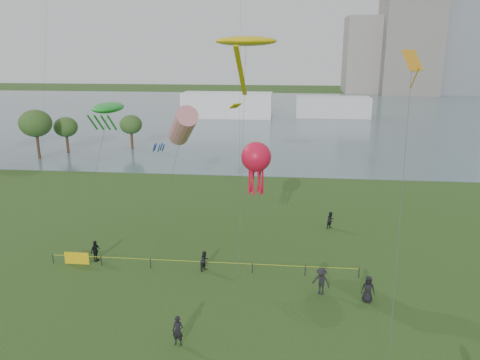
# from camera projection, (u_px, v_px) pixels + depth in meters

# --- Properties ---
(lake) EXTENTS (400.00, 120.00, 0.08)m
(lake) POSITION_uv_depth(u_px,v_px,m) (276.00, 115.00, 120.01)
(lake) COLOR slate
(lake) RESTS_ON ground_plane
(building_mid) EXTENTS (20.00, 20.00, 38.00)m
(building_mid) POSITION_uv_depth(u_px,v_px,m) (409.00, 41.00, 169.59)
(building_mid) COLOR slate
(building_mid) RESTS_ON ground_plane
(building_low) EXTENTS (16.00, 18.00, 28.00)m
(building_low) POSITION_uv_depth(u_px,v_px,m) (366.00, 55.00, 178.08)
(building_low) COLOR gray
(building_low) RESTS_ON ground_plane
(pavilion_left) EXTENTS (22.00, 8.00, 6.00)m
(pavilion_left) POSITION_uv_depth(u_px,v_px,m) (227.00, 105.00, 115.60)
(pavilion_left) COLOR white
(pavilion_left) RESTS_ON ground_plane
(pavilion_right) EXTENTS (18.00, 7.00, 5.00)m
(pavilion_right) POSITION_uv_depth(u_px,v_px,m) (333.00, 107.00, 116.02)
(pavilion_right) COLOR silver
(pavilion_right) RESTS_ON ground_plane
(trees) EXTENTS (26.55, 14.17, 8.79)m
(trees) POSITION_uv_depth(u_px,v_px,m) (25.00, 122.00, 72.51)
(trees) COLOR #3D291C
(trees) RESTS_ON ground_plane
(fence) EXTENTS (24.07, 0.07, 1.05)m
(fence) POSITION_uv_depth(u_px,v_px,m) (124.00, 260.00, 36.71)
(fence) COLOR black
(fence) RESTS_ON ground_plane
(spectator_a) EXTENTS (0.91, 0.98, 1.60)m
(spectator_a) POSITION_uv_depth(u_px,v_px,m) (205.00, 261.00, 36.07)
(spectator_a) COLOR black
(spectator_a) RESTS_ON ground_plane
(spectator_b) EXTENTS (1.45, 1.18, 1.95)m
(spectator_b) POSITION_uv_depth(u_px,v_px,m) (321.00, 281.00, 32.57)
(spectator_b) COLOR black
(spectator_b) RESTS_ON ground_plane
(spectator_c) EXTENTS (0.70, 1.11, 1.76)m
(spectator_c) POSITION_uv_depth(u_px,v_px,m) (95.00, 251.00, 37.64)
(spectator_c) COLOR black
(spectator_c) RESTS_ON ground_plane
(spectator_d) EXTENTS (0.97, 0.70, 1.86)m
(spectator_d) POSITION_uv_depth(u_px,v_px,m) (368.00, 289.00, 31.58)
(spectator_d) COLOR black
(spectator_d) RESTS_ON ground_plane
(spectator_f) EXTENTS (0.72, 0.53, 1.83)m
(spectator_f) POSITION_uv_depth(u_px,v_px,m) (178.00, 331.00, 26.96)
(spectator_f) COLOR black
(spectator_f) RESTS_ON ground_plane
(spectator_g) EXTENTS (1.01, 1.00, 1.64)m
(spectator_g) POSITION_uv_depth(u_px,v_px,m) (331.00, 220.00, 44.51)
(spectator_g) COLOR black
(spectator_g) RESTS_ON ground_plane
(kite_stingray) EXTENTS (5.25, 11.04, 17.61)m
(kite_stingray) POSITION_uv_depth(u_px,v_px,m) (246.00, 42.00, 39.43)
(kite_stingray) COLOR #3F3F42
(kite_windsock) EXTENTS (4.26, 5.12, 12.29)m
(kite_windsock) POSITION_uv_depth(u_px,v_px,m) (183.00, 126.00, 38.82)
(kite_windsock) COLOR #3F3F42
(kite_creature) EXTENTS (3.02, 6.59, 12.23)m
(kite_creature) POSITION_uv_depth(u_px,v_px,m) (108.00, 108.00, 39.15)
(kite_creature) COLOR #3F3F42
(kite_octopus) EXTENTS (2.28, 2.28, 9.86)m
(kite_octopus) POSITION_uv_depth(u_px,v_px,m) (256.00, 158.00, 35.25)
(kite_octopus) COLOR #3F3F42
(kite_delta) EXTENTS (3.89, 14.70, 16.55)m
(kite_delta) POSITION_uv_depth(u_px,v_px,m) (412.00, 76.00, 27.63)
(kite_delta) COLOR #3F3F42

